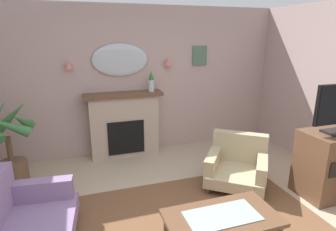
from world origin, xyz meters
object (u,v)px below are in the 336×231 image
wall_mirror (120,60)px  tv_cabinet (331,164)px  coffee_table (222,221)px  wall_sconce_left (68,65)px  mantel_vase_right (151,81)px  wall_sconce_right (168,62)px  armchair_near_fireplace (237,164)px  framed_picture (200,56)px  potted_plant_tall_palm (9,146)px  fireplace (124,125)px

wall_mirror → tv_cabinet: size_ratio=1.07×
coffee_table → wall_sconce_left: bearing=115.5°
mantel_vase_right → wall_sconce_right: 0.49m
wall_sconce_left → armchair_near_fireplace: wall_sconce_left is taller
tv_cabinet → framed_picture: bearing=111.7°
framed_picture → wall_sconce_left: bearing=-178.5°
wall_sconce_right → tv_cabinet: bearing=-55.2°
mantel_vase_right → potted_plant_tall_palm: size_ratio=0.29×
fireplace → wall_mirror: wall_mirror is taller
potted_plant_tall_palm → coffee_table: bearing=-44.3°
wall_mirror → fireplace: bearing=-90.0°
mantel_vase_right → wall_sconce_left: 1.39m
fireplace → coffee_table: size_ratio=1.24×
fireplace → wall_mirror: bearing=90.0°
fireplace → mantel_vase_right: mantel_vase_right is taller
tv_cabinet → wall_sconce_right: bearing=124.8°
wall_mirror → tv_cabinet: 3.58m
tv_cabinet → mantel_vase_right: bearing=131.9°
armchair_near_fireplace → tv_cabinet: tv_cabinet is taller
wall_mirror → potted_plant_tall_palm: size_ratio=0.77×
armchair_near_fireplace → tv_cabinet: 1.22m
wall_sconce_left → armchair_near_fireplace: bearing=-35.9°
framed_picture → armchair_near_fireplace: bearing=-93.8°
mantel_vase_right → wall_mirror: (-0.50, 0.17, 0.37)m
wall_mirror → framed_picture: bearing=0.4°
coffee_table → armchair_near_fireplace: 1.48m
wall_mirror → mantel_vase_right: bearing=-18.8°
mantel_vase_right → framed_picture: framed_picture is taller
mantel_vase_right → potted_plant_tall_palm: (-2.24, -0.50, -0.74)m
framed_picture → armchair_near_fireplace: 2.22m
wall_sconce_right → potted_plant_tall_palm: bearing=-166.5°
coffee_table → armchair_near_fireplace: size_ratio=0.97×
coffee_table → framed_picture: bearing=70.5°
wall_mirror → tv_cabinet: wall_mirror is taller
coffee_table → wall_sconce_right: bearing=82.6°
mantel_vase_right → wall_mirror: 0.65m
framed_picture → tv_cabinet: 2.82m
tv_cabinet → coffee_table: bearing=-164.5°
mantel_vase_right → framed_picture: size_ratio=1.01×
fireplace → framed_picture: 1.91m
armchair_near_fireplace → wall_sconce_left: bearing=144.1°
fireplace → wall_sconce_left: 1.38m
fireplace → framed_picture: (1.50, 0.15, 1.18)m
wall_sconce_right → potted_plant_tall_palm: wall_sconce_right is taller
fireplace → framed_picture: framed_picture is taller
mantel_vase_right → coffee_table: bearing=-90.3°
wall_sconce_left → potted_plant_tall_palm: size_ratio=0.11×
mantel_vase_right → wall_sconce_left: size_ratio=2.60×
wall_sconce_right → coffee_table: 3.10m
wall_sconce_left → wall_mirror: bearing=3.4°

